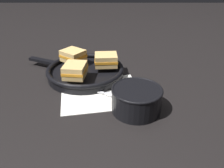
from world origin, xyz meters
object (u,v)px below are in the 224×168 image
soup_bowl (136,98)px  sandwich_near_right (72,56)px  sandwich_near_left (105,60)px  spoon (105,93)px  skillet (84,72)px  sandwich_far_left (74,70)px

soup_bowl → sandwich_near_right: (-0.23, 0.29, 0.02)m
sandwich_near_right → sandwich_near_left: bearing=-18.5°
soup_bowl → spoon: size_ratio=0.89×
soup_bowl → sandwich_near_right: 0.37m
sandwich_near_left → sandwich_near_right: (-0.14, 0.05, 0.00)m
skillet → sandwich_near_left: (0.08, 0.02, 0.04)m
skillet → sandwich_near_left: sandwich_near_left is taller
spoon → sandwich_near_right: 0.25m
sandwich_near_left → sandwich_near_right: bearing=161.5°
sandwich_near_right → sandwich_far_left: same height
soup_bowl → sandwich_far_left: bearing=143.9°
spoon → sandwich_far_left: size_ratio=1.77×
sandwich_near_left → sandwich_far_left: 0.14m
skillet → sandwich_near_right: bearing=130.9°
spoon → skillet: 0.17m
spoon → skillet: bearing=138.4°
soup_bowl → sandwich_near_left: bearing=111.7°
skillet → sandwich_far_left: bearing=-107.0°
skillet → sandwich_near_right: size_ratio=3.54×
sandwich_near_right → sandwich_far_left: (0.03, -0.14, 0.00)m
sandwich_far_left → sandwich_near_left: bearing=41.5°
sandwich_near_right → sandwich_far_left: size_ratio=1.20×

